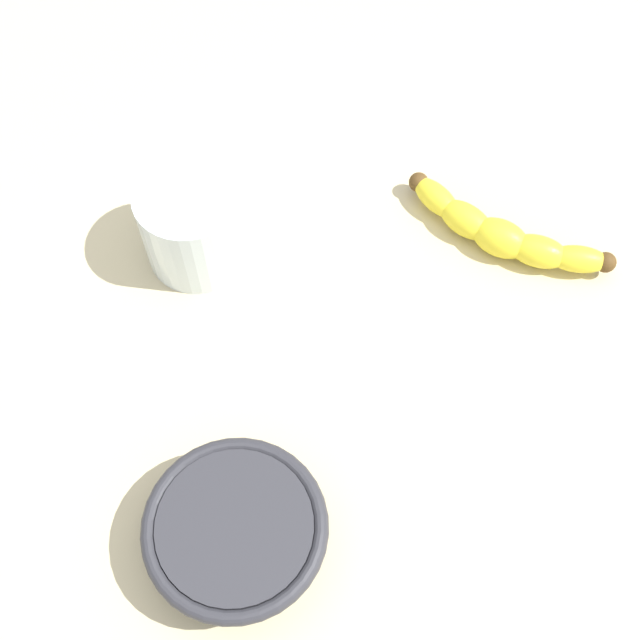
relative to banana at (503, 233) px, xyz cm
name	(u,v)px	position (x,y,z in cm)	size (l,w,h in cm)	color
wooden_tabletop	(348,362)	(14.99, -10.82, -3.22)	(120.00, 120.00, 3.00)	beige
banana	(503,233)	(0.00, 0.00, 0.00)	(7.82, 20.06, 3.45)	yellow
smoothie_glass	(194,225)	(8.16, -26.90, 2.49)	(9.43, 9.43, 8.57)	silver
ceramic_bowl	(237,532)	(32.91, -14.92, 1.30)	(13.80, 13.80, 5.07)	#2D2D33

